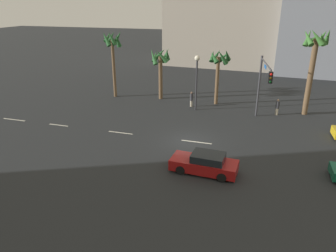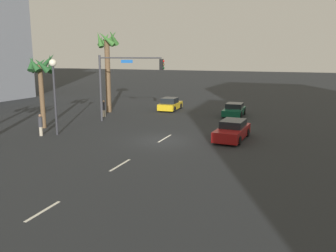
{
  "view_description": "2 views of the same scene",
  "coord_description": "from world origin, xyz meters",
  "views": [
    {
      "loc": [
        5.42,
        -24.0,
        11.05
      ],
      "look_at": [
        -1.63,
        -0.82,
        1.51
      ],
      "focal_mm": 33.88,
      "sensor_mm": 36.0,
      "label": 1
    },
    {
      "loc": [
        -23.44,
        -9.5,
        6.25
      ],
      "look_at": [
        -2.29,
        -1.38,
        1.62
      ],
      "focal_mm": 37.67,
      "sensor_mm": 36.0,
      "label": 2
    }
  ],
  "objects": [
    {
      "name": "palm_tree_2",
      "position": [
        9.98,
        10.26,
        6.23
      ],
      "size": [
        2.72,
        2.46,
        8.83
      ],
      "color": "brown",
      "rests_on": "ground_plane"
    },
    {
      "name": "car_0",
      "position": [
        13.67,
        4.49,
        0.65
      ],
      "size": [
        4.06,
        2.08,
        1.42
      ],
      "color": "gold",
      "rests_on": "ground_plane"
    },
    {
      "name": "lane_stripe_2",
      "position": [
        -6.36,
        0.0,
        0.01
      ],
      "size": [
        2.33,
        0.14,
        0.01
      ],
      "primitive_type": "cube",
      "color": "silver",
      "rests_on": "ground_plane"
    },
    {
      "name": "car_2",
      "position": [
        12.49,
        -3.01,
        0.6
      ],
      "size": [
        4.02,
        2.01,
        1.29
      ],
      "color": "#0F5138",
      "rests_on": "ground_plane"
    },
    {
      "name": "ground_plane",
      "position": [
        0.0,
        0.0,
        0.0
      ],
      "size": [
        220.0,
        220.0,
        0.0
      ],
      "primitive_type": "plane",
      "color": "#232628"
    },
    {
      "name": "streetlamp",
      "position": [
        -1.27,
        8.38,
        4.14
      ],
      "size": [
        0.56,
        0.56,
        5.88
      ],
      "color": "#2D2D33",
      "rests_on": "ground_plane"
    },
    {
      "name": "palm_tree_1",
      "position": [
        0.66,
        11.15,
        4.85
      ],
      "size": [
        2.38,
        2.68,
        6.46
      ],
      "color": "brown",
      "rests_on": "ground_plane"
    },
    {
      "name": "pedestrian_0",
      "position": [
        -1.98,
        9.35,
        0.9
      ],
      "size": [
        0.36,
        0.36,
        1.7
      ],
      "color": "#B2A58C",
      "rests_on": "ground_plane"
    },
    {
      "name": "pedestrian_1",
      "position": [
        7.19,
        9.22,
        0.88
      ],
      "size": [
        0.49,
        0.49,
        1.69
      ],
      "color": "#B2A58C",
      "rests_on": "ground_plane"
    },
    {
      "name": "lane_stripe_1",
      "position": [
        -12.85,
        0.0,
        0.01
      ],
      "size": [
        2.04,
        0.14,
        0.01
      ],
      "primitive_type": "cube",
      "color": "silver",
      "rests_on": "ground_plane"
    },
    {
      "name": "lane_stripe_3",
      "position": [
        0.64,
        0.0,
        0.01
      ],
      "size": [
        2.59,
        0.14,
        0.01
      ],
      "primitive_type": "cube",
      "color": "silver",
      "rests_on": "ground_plane"
    },
    {
      "name": "car_1",
      "position": [
        2.22,
        -4.79,
        0.66
      ],
      "size": [
        4.66,
        2.13,
        1.43
      ],
      "color": "maroon",
      "rests_on": "ground_plane"
    },
    {
      "name": "traffic_signal",
      "position": [
        5.46,
        6.12,
        4.26
      ],
      "size": [
        1.15,
        6.19,
        6.17
      ],
      "color": "#38383D",
      "rests_on": "ground_plane"
    }
  ]
}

